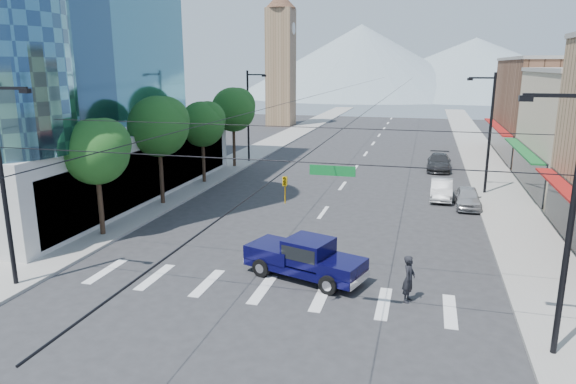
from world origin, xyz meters
name	(u,v)px	position (x,y,z in m)	size (l,w,h in m)	color
ground	(256,305)	(0.00, 0.00, 0.00)	(160.00, 160.00, 0.00)	#28282B
sidewalk_left	(267,146)	(-12.00, 40.00, 0.07)	(4.00, 120.00, 0.15)	gray
sidewalk_right	(479,155)	(12.00, 40.00, 0.07)	(4.00, 120.00, 0.15)	gray
shop_far	(567,111)	(20.00, 40.00, 5.00)	(12.00, 18.00, 10.00)	brown
clock_tower	(281,58)	(-16.50, 62.00, 10.64)	(4.80, 4.80, 20.40)	#8C6B4C
mountain_left	(361,60)	(-15.00, 150.00, 11.00)	(80.00, 80.00, 22.00)	gray
mountain_right	(474,67)	(20.00, 160.00, 9.00)	(90.00, 90.00, 18.00)	gray
tree_near	(99,149)	(-11.07, 6.10, 4.99)	(3.65, 3.64, 6.71)	black
tree_midnear	(161,125)	(-11.07, 13.10, 5.59)	(4.09, 4.09, 7.52)	black
tree_midfar	(204,123)	(-11.07, 20.10, 4.99)	(3.65, 3.64, 6.71)	black
tree_far	(235,108)	(-11.07, 27.10, 5.59)	(4.09, 4.09, 7.52)	black
signal_rig	(250,201)	(0.19, -1.00, 4.64)	(21.80, 0.20, 9.00)	black
lamp_pole_nw	(249,113)	(-10.67, 30.00, 4.94)	(2.00, 0.25, 9.00)	black
lamp_pole_ne	(488,129)	(10.67, 22.00, 4.94)	(2.00, 0.25, 9.00)	black
pickup_truck	(304,257)	(1.24, 3.25, 0.99)	(5.94, 3.60, 1.90)	#080735
pedestrian	(409,279)	(5.94, 1.99, 0.99)	(0.72, 0.47, 1.98)	black
parked_car_near	(468,198)	(9.29, 17.82, 0.69)	(1.64, 4.08, 1.39)	#A3A3A7
parked_car_mid	(441,189)	(7.60, 19.74, 0.71)	(1.50, 4.30, 1.42)	silver
parked_car_far	(439,162)	(7.60, 30.73, 0.75)	(2.10, 5.17, 1.50)	#2E2E30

